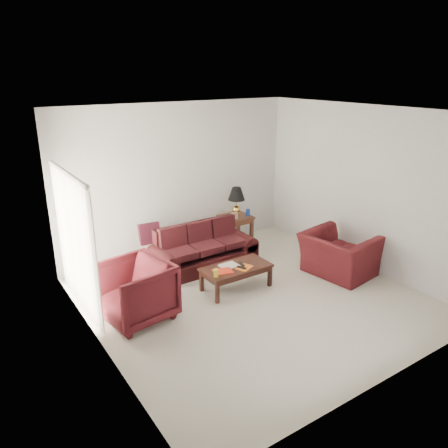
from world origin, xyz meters
The scene contains 19 objects.
floor centered at (0.00, 0.00, 0.00)m, with size 5.00×5.00×0.00m, color silver.
blinds centered at (-2.42, 1.30, 1.08)m, with size 0.10×2.00×2.16m, color silver.
sofa centered at (-0.05, 1.46, 0.41)m, with size 1.99×0.86×0.81m, color black, non-canonical shape.
throw_pillow centered at (-0.85, 2.11, 0.66)m, with size 0.40×0.11×0.40m, color black.
end_table centered at (1.12, 2.09, 0.32)m, with size 0.59×0.59×0.65m, color #472518, non-canonical shape.
table_lamp centered at (1.18, 2.15, 0.95)m, with size 0.36×0.36×0.60m, color gold, non-canonical shape.
clock centered at (0.97, 1.92, 0.72)m, with size 0.15×0.05×0.15m, color white.
blue_canister centered at (1.34, 1.97, 0.72)m, with size 0.09×0.09×0.14m, color #1937A4.
picture_frame centered at (1.02, 2.33, 0.73)m, with size 0.13×0.02×0.16m, color white.
floor_lamp centered at (-2.28, 2.07, 0.78)m, with size 0.25×0.25×1.57m, color silver, non-canonical shape.
armchair_left centered at (-1.83, 0.47, 0.45)m, with size 0.97×1.00×0.91m, color #440F14.
armchair_right centered at (1.85, -0.13, 0.39)m, with size 1.19×1.04×0.77m, color #430F13.
coffee_table centered at (-0.03, 0.44, 0.21)m, with size 1.18×0.59×0.41m, color black, non-canonical shape.
magazine_red centered at (-0.33, 0.39, 0.42)m, with size 0.31×0.23×0.02m, color red.
magazine_white centered at (-0.12, 0.52, 0.42)m, with size 0.30×0.23×0.02m, color silver.
magazine_orange centered at (0.06, 0.32, 0.42)m, with size 0.27×0.20×0.02m, color orange.
remote_a centered at (-0.01, 0.30, 0.44)m, with size 0.05×0.17×0.02m, color black.
remote_b centered at (0.07, 0.41, 0.44)m, with size 0.05×0.18×0.02m, color black.
yellow_glass centered at (-0.52, 0.30, 0.48)m, with size 0.08×0.08×0.13m, color gold.
Camera 1 is at (-3.91, -5.06, 3.55)m, focal length 35.00 mm.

